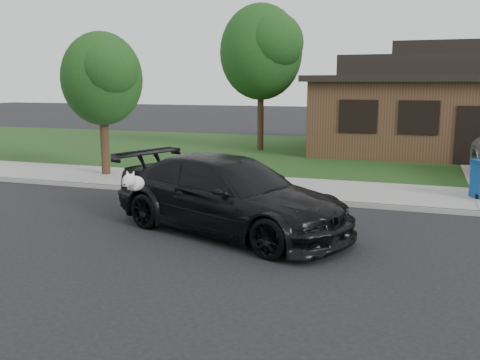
% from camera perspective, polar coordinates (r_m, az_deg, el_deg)
% --- Properties ---
extents(ground, '(120.00, 120.00, 0.00)m').
position_cam_1_polar(ground, '(10.64, 5.27, -6.63)').
color(ground, black).
rests_on(ground, ground).
extents(sidewalk, '(60.00, 3.00, 0.12)m').
position_cam_1_polar(sidewalk, '(15.39, 9.68, -1.19)').
color(sidewalk, gray).
rests_on(sidewalk, ground).
extents(curb, '(60.00, 0.12, 0.12)m').
position_cam_1_polar(curb, '(13.94, 8.68, -2.36)').
color(curb, gray).
rests_on(curb, ground).
extents(lawn, '(60.00, 13.00, 0.13)m').
position_cam_1_polar(lawn, '(23.22, 12.88, 2.58)').
color(lawn, '#193814').
rests_on(lawn, ground).
extents(sedan, '(5.88, 3.96, 1.58)m').
position_cam_1_polar(sedan, '(11.15, -1.17, -1.58)').
color(sedan, black).
rests_on(sedan, ground).
extents(house, '(12.60, 8.60, 4.65)m').
position_cam_1_polar(house, '(24.97, 22.81, 7.34)').
color(house, '#422B1C').
rests_on(house, ground).
extents(tree_0, '(3.78, 3.60, 6.34)m').
position_cam_1_polar(tree_0, '(23.78, 2.55, 13.67)').
color(tree_0, '#332114').
rests_on(tree_0, ground).
extents(tree_2, '(2.73, 2.60, 4.59)m').
position_cam_1_polar(tree_2, '(17.89, -14.36, 10.58)').
color(tree_2, '#332114').
rests_on(tree_2, ground).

